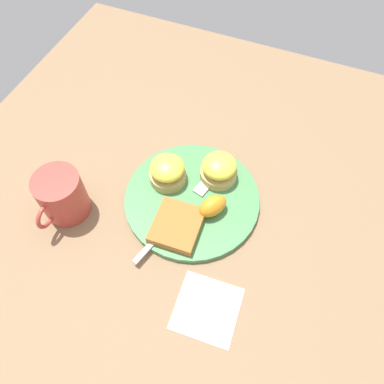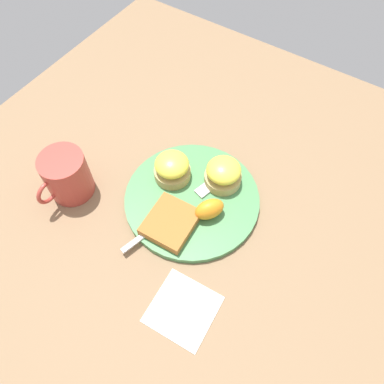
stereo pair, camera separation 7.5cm
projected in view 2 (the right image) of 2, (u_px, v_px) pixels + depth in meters
name	position (u px, v px, depth m)	size (l,w,h in m)	color
ground_plane	(192.00, 201.00, 0.78)	(1.10, 1.10, 0.00)	#846647
plate	(192.00, 199.00, 0.78)	(0.28, 0.28, 0.01)	#47844C
sandwich_benedict_left	(223.00, 173.00, 0.77)	(0.08, 0.08, 0.06)	tan
sandwich_benedict_right	(172.00, 168.00, 0.77)	(0.08, 0.08, 0.06)	tan
hashbrown_patty	(169.00, 222.00, 0.73)	(0.10, 0.09, 0.02)	#A3642B
orange_wedge	(209.00, 209.00, 0.73)	(0.06, 0.04, 0.04)	orange
fork	(178.00, 210.00, 0.75)	(0.24, 0.08, 0.00)	silver
cup	(67.00, 176.00, 0.75)	(0.12, 0.09, 0.10)	#B23D33
napkin	(183.00, 309.00, 0.66)	(0.11, 0.11, 0.00)	white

